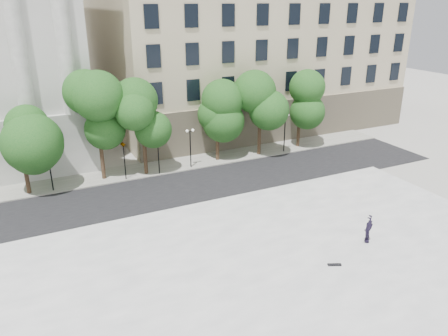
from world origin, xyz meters
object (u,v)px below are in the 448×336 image
at_px(person_lying, 367,239).
at_px(traffic_light_west, 123,142).
at_px(traffic_light_east, 157,138).
at_px(skateboard, 335,265).

bearing_deg(person_lying, traffic_light_west, 90.63).
bearing_deg(traffic_light_east, traffic_light_west, 180.00).
distance_m(person_lying, skateboard, 3.92).
height_order(traffic_light_east, skateboard, traffic_light_east).
height_order(traffic_light_west, traffic_light_east, traffic_light_west).
relative_size(traffic_light_west, traffic_light_east, 1.02).
bearing_deg(traffic_light_east, person_lying, -66.11).
distance_m(traffic_light_west, traffic_light_east, 3.25).
distance_m(traffic_light_east, person_lying, 20.93).
height_order(traffic_light_east, person_lying, traffic_light_east).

